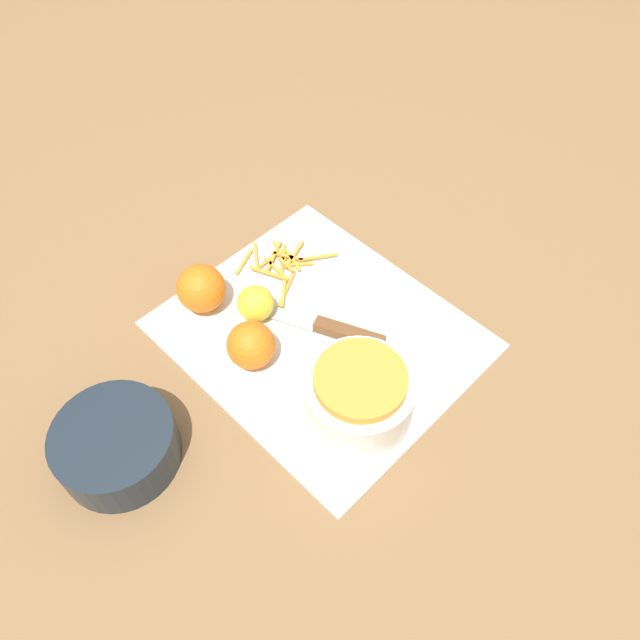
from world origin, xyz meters
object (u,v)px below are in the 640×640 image
bowl_dark (117,445)px  lemon (256,303)px  orange_left (201,288)px  knife (335,329)px  bowl_speckled (359,395)px  orange_right (251,345)px

bowl_dark → lemon: (0.05, -0.27, 0.00)m
bowl_dark → orange_left: (0.12, -0.23, 0.01)m
lemon → knife: bearing=-150.8°
bowl_speckled → orange_right: 0.17m
bowl_dark → orange_left: 0.26m
bowl_dark → orange_right: orange_right is taller
orange_right → lemon: (0.05, -0.06, -0.01)m
bowl_speckled → knife: 0.14m
bowl_speckled → lemon: (0.22, -0.01, -0.02)m
bowl_dark → lemon: 0.27m
knife → lemon: 0.12m
bowl_speckled → orange_right: bowl_speckled is taller
bowl_dark → lemon: size_ratio=2.80×
orange_left → lemon: bearing=-149.7°
bowl_speckled → lemon: 0.22m
knife → lemon: (0.10, 0.06, 0.02)m
bowl_speckled → lemon: bearing=-3.6°
bowl_speckled → knife: bowl_speckled is taller
knife → lemon: size_ratio=4.03×
bowl_speckled → bowl_dark: bearing=56.4°
bowl_speckled → bowl_dark: bowl_speckled is taller
bowl_speckled → lemon: size_ratio=2.65×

